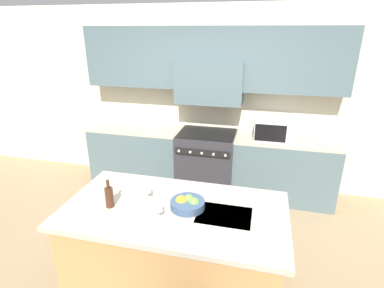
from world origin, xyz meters
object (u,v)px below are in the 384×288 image
(microwave, at_px, (274,129))
(wine_bottle, at_px, (109,197))
(range_stove, at_px, (206,162))
(fruit_bowl, at_px, (187,203))
(wine_glass_near, at_px, (158,206))
(wine_glass_far, at_px, (147,188))

(microwave, bearing_deg, wine_bottle, -122.40)
(microwave, relative_size, wine_bottle, 2.07)
(range_stove, distance_m, fruit_bowl, 2.07)
(microwave, relative_size, fruit_bowl, 1.79)
(wine_glass_near, distance_m, wine_glass_far, 0.32)
(fruit_bowl, bearing_deg, wine_glass_far, 173.41)
(range_stove, bearing_deg, fruit_bowl, -83.64)
(wine_bottle, height_order, wine_glass_near, wine_bottle)
(range_stove, distance_m, wine_bottle, 2.24)
(wine_glass_near, distance_m, fruit_bowl, 0.29)
(range_stove, xyz_separation_m, wine_glass_far, (-0.16, -1.94, 0.59))
(range_stove, height_order, wine_glass_near, wine_glass_near)
(wine_bottle, bearing_deg, wine_glass_near, -7.86)
(range_stove, distance_m, wine_glass_near, 2.27)
(wine_glass_near, relative_size, fruit_bowl, 0.58)
(range_stove, bearing_deg, wine_glass_near, -89.02)
(microwave, xyz_separation_m, fruit_bowl, (-0.72, -2.01, -0.08))
(microwave, bearing_deg, wine_glass_near, -112.21)
(wine_bottle, bearing_deg, wine_glass_far, 35.05)
(microwave, distance_m, wine_bottle, 2.54)
(wine_bottle, relative_size, wine_glass_near, 1.48)
(range_stove, relative_size, wine_glass_near, 5.50)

